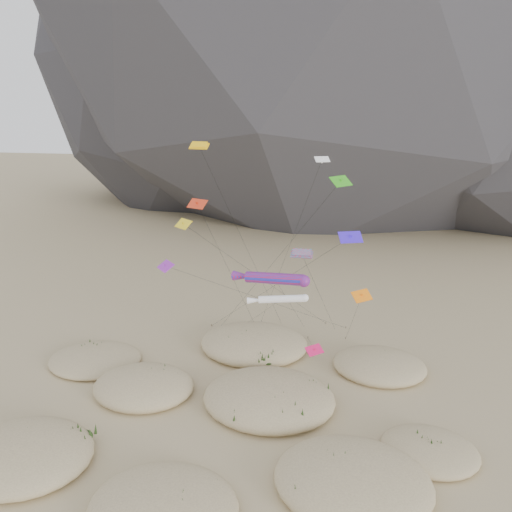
# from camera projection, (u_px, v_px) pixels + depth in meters

# --- Properties ---
(ground) EXTENTS (500.00, 500.00, 0.00)m
(ground) POSITION_uv_depth(u_px,v_px,m) (237.00, 432.00, 48.93)
(ground) COLOR #CCB789
(ground) RESTS_ON ground
(dunes) EXTENTS (48.72, 39.52, 3.44)m
(dunes) POSITION_uv_depth(u_px,v_px,m) (231.00, 405.00, 52.18)
(dunes) COLOR #CCB789
(dunes) RESTS_ON ground
(dune_grass) EXTENTS (42.49, 30.71, 1.51)m
(dune_grass) POSITION_uv_depth(u_px,v_px,m) (241.00, 404.00, 52.14)
(dune_grass) COLOR black
(dune_grass) RESTS_ON ground
(kite_stakes) EXTENTS (19.25, 5.34, 0.30)m
(kite_stakes) POSITION_uv_depth(u_px,v_px,m) (284.00, 329.00, 70.84)
(kite_stakes) COLOR #3F2D1E
(kite_stakes) RESTS_ON ground
(rainbow_tube_kite) EXTENTS (8.71, 18.94, 14.34)m
(rainbow_tube_kite) POSITION_uv_depth(u_px,v_px,m) (272.00, 278.00, 52.27)
(rainbow_tube_kite) COLOR red
(rainbow_tube_kite) RESTS_ON ground
(white_tube_kite) EXTENTS (10.31, 12.54, 10.22)m
(white_tube_kite) POSITION_uv_depth(u_px,v_px,m) (279.00, 299.00, 56.86)
(white_tube_kite) COLOR white
(white_tube_kite) RESTS_ON ground
(orange_parafoil) EXTENTS (9.29, 12.25, 26.79)m
(orange_parafoil) POSITION_uv_depth(u_px,v_px,m) (201.00, 149.00, 56.34)
(orange_parafoil) COLOR yellow
(orange_parafoil) RESTS_ON ground
(multi_parafoil) EXTENTS (5.00, 14.89, 15.86)m
(multi_parafoil) POSITION_uv_depth(u_px,v_px,m) (302.00, 255.00, 53.97)
(multi_parafoil) COLOR red
(multi_parafoil) RESTS_ON ground
(delta_kites) EXTENTS (23.57, 23.39, 24.99)m
(delta_kites) POSITION_uv_depth(u_px,v_px,m) (279.00, 244.00, 53.31)
(delta_kites) COLOR green
(delta_kites) RESTS_ON ground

